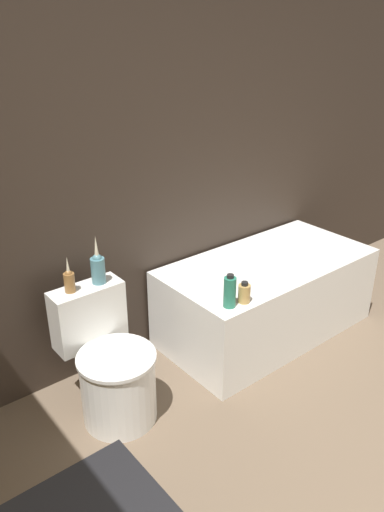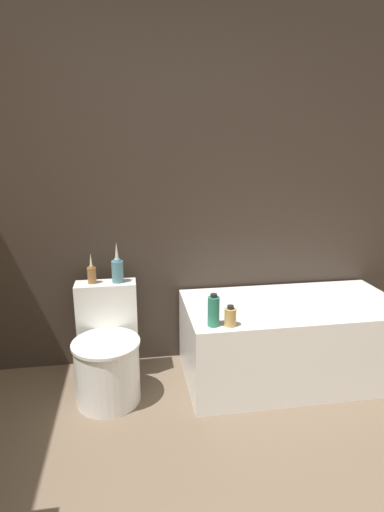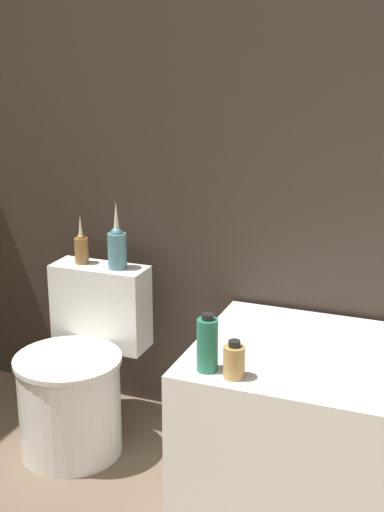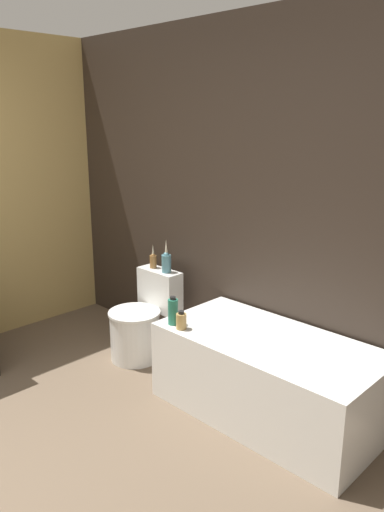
{
  "view_description": "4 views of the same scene",
  "coord_description": "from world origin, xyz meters",
  "px_view_note": "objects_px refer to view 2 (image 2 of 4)",
  "views": [
    {
      "loc": [
        -1.43,
        0.0,
        1.97
      ],
      "look_at": [
        0.11,
        1.91,
        0.82
      ],
      "focal_mm": 35.0,
      "sensor_mm": 36.0,
      "label": 1
    },
    {
      "loc": [
        -0.24,
        -0.38,
        1.55
      ],
      "look_at": [
        0.13,
        1.92,
        0.92
      ],
      "focal_mm": 28.0,
      "sensor_mm": 36.0,
      "label": 2
    },
    {
      "loc": [
        0.95,
        -0.26,
        1.58
      ],
      "look_at": [
        0.13,
        1.83,
        0.89
      ],
      "focal_mm": 50.0,
      "sensor_mm": 36.0,
      "label": 3
    },
    {
      "loc": [
        2.52,
        -0.43,
        1.91
      ],
      "look_at": [
        0.32,
        1.81,
        1.03
      ],
      "focal_mm": 35.0,
      "sensor_mm": 36.0,
      "label": 4
    }
  ],
  "objects_px": {
    "toilet": "(107,354)",
    "shampoo_bottle_tall": "(214,311)",
    "vase_gold": "(92,273)",
    "shampoo_bottle_short": "(230,317)",
    "bathtub": "(290,339)",
    "vase_silver": "(117,269)"
  },
  "relations": [
    {
      "from": "bathtub",
      "to": "vase_silver",
      "type": "height_order",
      "value": "vase_silver"
    },
    {
      "from": "vase_gold",
      "to": "shampoo_bottle_tall",
      "type": "xyz_separation_m",
      "value": [
        0.72,
        -0.45,
        -0.12
      ]
    },
    {
      "from": "toilet",
      "to": "vase_gold",
      "type": "bearing_deg",
      "value": 111.26
    },
    {
      "from": "bathtub",
      "to": "shampoo_bottle_short",
      "type": "bearing_deg",
      "value": -150.71
    },
    {
      "from": "bathtub",
      "to": "vase_silver",
      "type": "xyz_separation_m",
      "value": [
        -1.16,
        0.18,
        0.51
      ]
    },
    {
      "from": "vase_silver",
      "to": "toilet",
      "type": "bearing_deg",
      "value": -111.72
    },
    {
      "from": "vase_silver",
      "to": "shampoo_bottle_tall",
      "type": "relative_size",
      "value": 1.39
    },
    {
      "from": "shampoo_bottle_tall",
      "to": "vase_gold",
      "type": "bearing_deg",
      "value": 147.63
    },
    {
      "from": "toilet",
      "to": "shampoo_bottle_short",
      "type": "bearing_deg",
      "value": -19.34
    },
    {
      "from": "toilet",
      "to": "vase_silver",
      "type": "distance_m",
      "value": 0.55
    },
    {
      "from": "toilet",
      "to": "vase_gold",
      "type": "xyz_separation_m",
      "value": [
        -0.08,
        0.21,
        0.48
      ]
    },
    {
      "from": "bathtub",
      "to": "toilet",
      "type": "relative_size",
      "value": 2.1
    },
    {
      "from": "bathtub",
      "to": "shampoo_bottle_tall",
      "type": "xyz_separation_m",
      "value": [
        -0.61,
        -0.27,
        0.36
      ]
    },
    {
      "from": "shampoo_bottle_tall",
      "to": "shampoo_bottle_short",
      "type": "relative_size",
      "value": 1.56
    },
    {
      "from": "vase_silver",
      "to": "shampoo_bottle_tall",
      "type": "height_order",
      "value": "vase_silver"
    },
    {
      "from": "toilet",
      "to": "shampoo_bottle_short",
      "type": "height_order",
      "value": "toilet"
    },
    {
      "from": "bathtub",
      "to": "toilet",
      "type": "distance_m",
      "value": 1.24
    },
    {
      "from": "vase_silver",
      "to": "bathtub",
      "type": "bearing_deg",
      "value": -8.84
    },
    {
      "from": "bathtub",
      "to": "vase_gold",
      "type": "height_order",
      "value": "vase_gold"
    },
    {
      "from": "toilet",
      "to": "shampoo_bottle_tall",
      "type": "height_order",
      "value": "shampoo_bottle_tall"
    },
    {
      "from": "toilet",
      "to": "vase_gold",
      "type": "distance_m",
      "value": 0.53
    },
    {
      "from": "bathtub",
      "to": "vase_silver",
      "type": "bearing_deg",
      "value": 171.16
    }
  ]
}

